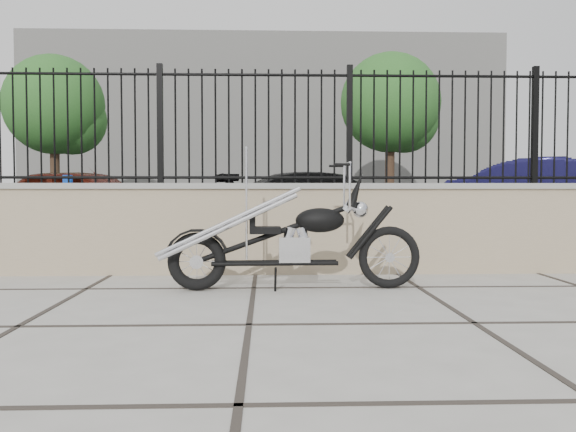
{
  "coord_description": "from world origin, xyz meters",
  "views": [
    {
      "loc": [
        0.12,
        -3.97,
        0.89
      ],
      "look_at": [
        0.32,
        1.72,
        0.64
      ],
      "focal_mm": 38.0,
      "sensor_mm": 36.0,
      "label": 1
    }
  ],
  "objects_px": {
    "car_red": "(86,203)",
    "car_black": "(329,204)",
    "chopper_motorcycle": "(289,217)",
    "car_blue": "(566,197)"
  },
  "relations": [
    {
      "from": "car_red",
      "to": "car_black",
      "type": "relative_size",
      "value": 0.91
    },
    {
      "from": "chopper_motorcycle",
      "to": "car_red",
      "type": "relative_size",
      "value": 0.56
    },
    {
      "from": "car_black",
      "to": "car_blue",
      "type": "distance_m",
      "value": 4.64
    },
    {
      "from": "chopper_motorcycle",
      "to": "car_red",
      "type": "xyz_separation_m",
      "value": [
        -3.52,
        5.93,
        0.01
      ]
    },
    {
      "from": "car_red",
      "to": "car_black",
      "type": "height_order",
      "value": "car_red"
    },
    {
      "from": "chopper_motorcycle",
      "to": "car_blue",
      "type": "distance_m",
      "value": 8.44
    },
    {
      "from": "chopper_motorcycle",
      "to": "car_blue",
      "type": "height_order",
      "value": "car_blue"
    },
    {
      "from": "car_blue",
      "to": "chopper_motorcycle",
      "type": "bearing_deg",
      "value": 157.96
    },
    {
      "from": "chopper_motorcycle",
      "to": "car_blue",
      "type": "xyz_separation_m",
      "value": [
        5.63,
        6.28,
        0.11
      ]
    },
    {
      "from": "car_black",
      "to": "car_red",
      "type": "bearing_deg",
      "value": 83.28
    }
  ]
}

